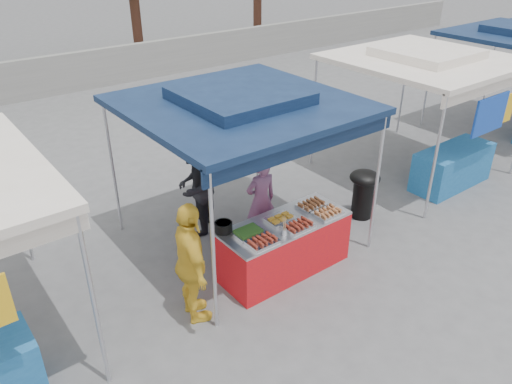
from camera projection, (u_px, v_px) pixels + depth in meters
ground_plane at (279, 266)px, 7.77m from camera, size 80.00×80.00×0.00m
back_wall at (48, 76)px, 15.17m from camera, size 40.00×0.25×1.20m
main_canopy at (241, 104)px, 7.32m from camera, size 3.20×3.20×2.57m
neighbor_stall_right at (438, 102)px, 9.82m from camera, size 3.20×3.20×2.57m
vendor_table at (284, 246)px, 7.50m from camera, size 2.00×0.80×0.85m
food_tray_fl at (262, 242)px, 6.79m from camera, size 0.42×0.30×0.07m
food_tray_fm at (298, 226)px, 7.14m from camera, size 0.42×0.30×0.07m
food_tray_fr at (328, 213)px, 7.47m from camera, size 0.42×0.30×0.07m
food_tray_bl at (248, 232)px, 6.99m from camera, size 0.42×0.30×0.07m
food_tray_bm at (281, 219)px, 7.31m from camera, size 0.42×0.30×0.07m
food_tray_br at (311, 205)px, 7.67m from camera, size 0.42×0.30×0.07m
cooking_pot at (224, 227)px, 7.04m from camera, size 0.25×0.25×0.15m
skewer_cup at (284, 232)px, 6.98m from camera, size 0.07×0.07×0.09m
wok_burner at (364, 190)px, 8.84m from camera, size 0.54×0.54×0.91m
crate_left at (247, 249)px, 7.92m from camera, size 0.50×0.35×0.30m
crate_right at (276, 240)px, 8.17m from camera, size 0.44×0.31×0.27m
crate_stacked at (276, 226)px, 8.05m from camera, size 0.43×0.30×0.26m
vendor_woman at (261, 200)px, 8.08m from camera, size 0.58×0.42×1.49m
helper_man at (195, 187)px, 8.24m from camera, size 1.07×1.04×1.73m
customer_person at (191, 264)px, 6.37m from camera, size 0.65×1.09×1.74m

